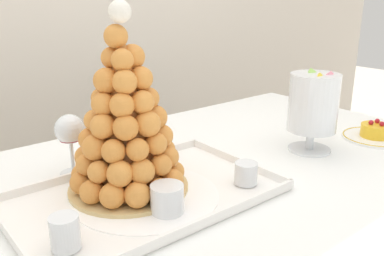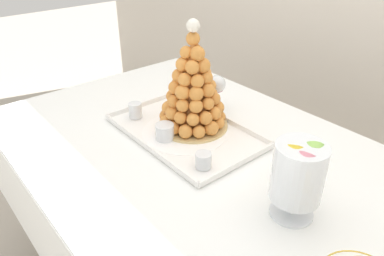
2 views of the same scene
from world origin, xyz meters
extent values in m
cylinder|color=brown|center=(0.69, 0.40, 0.38)|extent=(0.04, 0.04, 0.76)
cube|color=brown|center=(0.00, 0.00, 0.77)|extent=(1.50, 0.93, 0.02)
cube|color=white|center=(0.00, 0.00, 0.78)|extent=(1.56, 0.99, 0.00)
cube|color=white|center=(0.00, 0.49, 0.59)|extent=(1.56, 0.01, 0.37)
cube|color=white|center=(0.78, 0.00, 0.59)|extent=(0.01, 0.99, 0.37)
cube|color=white|center=(-0.14, 0.03, 0.79)|extent=(0.52, 0.32, 0.01)
cube|color=white|center=(-0.14, -0.13, 0.80)|extent=(0.52, 0.01, 0.02)
cube|color=white|center=(-0.14, 0.19, 0.80)|extent=(0.52, 0.01, 0.02)
cube|color=white|center=(-0.40, 0.03, 0.80)|extent=(0.01, 0.32, 0.02)
cube|color=white|center=(0.12, 0.03, 0.80)|extent=(0.01, 0.32, 0.02)
cylinder|color=white|center=(-0.14, 0.03, 0.79)|extent=(0.30, 0.30, 0.00)
cylinder|color=tan|center=(-0.15, 0.08, 0.79)|extent=(0.25, 0.25, 0.01)
cone|color=#B86C2E|center=(-0.15, 0.08, 0.96)|extent=(0.16, 0.16, 0.32)
sphere|color=orange|center=(-0.06, 0.08, 0.82)|extent=(0.05, 0.05, 0.05)
sphere|color=orange|center=(-0.07, 0.12, 0.82)|extent=(0.04, 0.04, 0.04)
sphere|color=orange|center=(-0.10, 0.16, 0.82)|extent=(0.04, 0.04, 0.04)
sphere|color=orange|center=(-0.14, 0.17, 0.82)|extent=(0.04, 0.04, 0.04)
sphere|color=orange|center=(-0.19, 0.17, 0.82)|extent=(0.05, 0.05, 0.05)
sphere|color=orange|center=(-0.22, 0.14, 0.82)|extent=(0.05, 0.05, 0.05)
sphere|color=orange|center=(-0.25, 0.10, 0.82)|extent=(0.05, 0.05, 0.05)
sphere|color=orange|center=(-0.25, 0.05, 0.82)|extent=(0.05, 0.05, 0.05)
sphere|color=orange|center=(-0.22, 0.01, 0.82)|extent=(0.05, 0.05, 0.05)
sphere|color=orange|center=(-0.19, -0.01, 0.82)|extent=(0.05, 0.05, 0.05)
sphere|color=orange|center=(-0.14, -0.02, 0.82)|extent=(0.05, 0.05, 0.05)
sphere|color=orange|center=(-0.10, 0.00, 0.82)|extent=(0.05, 0.05, 0.05)
sphere|color=orange|center=(-0.07, 0.03, 0.82)|extent=(0.04, 0.04, 0.04)
sphere|color=#DC8C3D|center=(-0.07, 0.11, 0.86)|extent=(0.05, 0.05, 0.05)
sphere|color=orange|center=(-0.10, 0.14, 0.86)|extent=(0.05, 0.05, 0.05)
sphere|color=orange|center=(-0.14, 0.16, 0.86)|extent=(0.04, 0.04, 0.04)
sphere|color=orange|center=(-0.18, 0.16, 0.86)|extent=(0.04, 0.04, 0.04)
sphere|color=orange|center=(-0.22, 0.13, 0.86)|extent=(0.05, 0.05, 0.05)
sphere|color=orange|center=(-0.24, 0.09, 0.86)|extent=(0.04, 0.04, 0.04)
sphere|color=orange|center=(-0.23, 0.05, 0.86)|extent=(0.04, 0.04, 0.04)
sphere|color=orange|center=(-0.21, 0.01, 0.86)|extent=(0.05, 0.05, 0.05)
sphere|color=orange|center=(-0.17, 0.00, 0.86)|extent=(0.05, 0.05, 0.05)
sphere|color=orange|center=(-0.12, 0.00, 0.86)|extent=(0.04, 0.04, 0.04)
sphere|color=#DC8C3D|center=(-0.09, 0.02, 0.86)|extent=(0.04, 0.04, 0.04)
sphere|color=orange|center=(-0.07, 0.06, 0.86)|extent=(0.05, 0.05, 0.05)
sphere|color=orange|center=(-0.10, 0.12, 0.90)|extent=(0.05, 0.05, 0.05)
sphere|color=orange|center=(-0.14, 0.15, 0.90)|extent=(0.04, 0.04, 0.04)
sphere|color=orange|center=(-0.18, 0.14, 0.90)|extent=(0.05, 0.05, 0.05)
sphere|color=orange|center=(-0.21, 0.12, 0.90)|extent=(0.05, 0.05, 0.05)
sphere|color=orange|center=(-0.22, 0.07, 0.90)|extent=(0.05, 0.05, 0.05)
sphere|color=orange|center=(-0.21, 0.03, 0.90)|extent=(0.05, 0.05, 0.05)
sphere|color=orange|center=(-0.17, 0.01, 0.90)|extent=(0.04, 0.04, 0.04)
sphere|color=orange|center=(-0.13, 0.01, 0.90)|extent=(0.04, 0.04, 0.04)
sphere|color=orange|center=(-0.09, 0.04, 0.90)|extent=(0.05, 0.05, 0.05)
sphere|color=orange|center=(-0.08, 0.08, 0.90)|extent=(0.04, 0.04, 0.04)
sphere|color=orange|center=(-0.12, 0.13, 0.94)|extent=(0.04, 0.04, 0.04)
sphere|color=orange|center=(-0.17, 0.14, 0.94)|extent=(0.05, 0.05, 0.05)
sphere|color=#DC8C3D|center=(-0.20, 0.11, 0.94)|extent=(0.04, 0.04, 0.04)
sphere|color=orange|center=(-0.21, 0.06, 0.94)|extent=(0.05, 0.05, 0.05)
sphere|color=orange|center=(-0.18, 0.03, 0.94)|extent=(0.05, 0.05, 0.05)
sphere|color=orange|center=(-0.14, 0.02, 0.94)|extent=(0.05, 0.05, 0.05)
sphere|color=orange|center=(-0.10, 0.05, 0.94)|extent=(0.05, 0.05, 0.05)
sphere|color=orange|center=(-0.10, 0.09, 0.94)|extent=(0.05, 0.05, 0.05)
sphere|color=orange|center=(-0.15, 0.12, 0.98)|extent=(0.04, 0.04, 0.04)
sphere|color=orange|center=(-0.18, 0.11, 0.98)|extent=(0.04, 0.04, 0.04)
sphere|color=orange|center=(-0.20, 0.08, 0.98)|extent=(0.05, 0.05, 0.05)
sphere|color=orange|center=(-0.18, 0.04, 0.98)|extent=(0.05, 0.05, 0.05)
sphere|color=orange|center=(-0.14, 0.03, 0.98)|extent=(0.05, 0.05, 0.05)
sphere|color=orange|center=(-0.11, 0.06, 0.98)|extent=(0.05, 0.05, 0.05)
sphere|color=#DC8C3D|center=(-0.11, 0.10, 0.98)|extent=(0.04, 0.04, 0.04)
sphere|color=orange|center=(-0.16, 0.11, 1.02)|extent=(0.04, 0.04, 0.04)
sphere|color=orange|center=(-0.19, 0.08, 1.02)|extent=(0.05, 0.05, 0.05)
sphere|color=orange|center=(-0.17, 0.05, 1.02)|extent=(0.05, 0.05, 0.05)
sphere|color=orange|center=(-0.13, 0.05, 1.02)|extent=(0.05, 0.05, 0.05)
sphere|color=orange|center=(-0.12, 0.09, 1.02)|extent=(0.05, 0.05, 0.05)
sphere|color=orange|center=(-0.16, 0.10, 1.06)|extent=(0.04, 0.04, 0.04)
sphere|color=orange|center=(-0.16, 0.06, 1.06)|extent=(0.04, 0.04, 0.04)
sphere|color=orange|center=(-0.13, 0.08, 1.06)|extent=(0.05, 0.05, 0.05)
sphere|color=orange|center=(-0.16, 0.08, 1.10)|extent=(0.05, 0.05, 0.05)
sphere|color=white|center=(-0.15, 0.08, 1.15)|extent=(0.04, 0.04, 0.04)
cylinder|color=silver|center=(-0.34, -0.04, 0.82)|extent=(0.05, 0.05, 0.06)
cylinder|color=#F4EAC6|center=(-0.34, -0.04, 0.80)|extent=(0.04, 0.04, 0.02)
cylinder|color=white|center=(-0.34, -0.04, 0.82)|extent=(0.04, 0.04, 0.02)
sphere|color=brown|center=(-0.34, -0.04, 0.84)|extent=(0.01, 0.01, 0.01)
cylinder|color=silver|center=(-0.15, -0.05, 0.82)|extent=(0.06, 0.06, 0.05)
cylinder|color=brown|center=(-0.15, -0.05, 0.80)|extent=(0.06, 0.06, 0.02)
cylinder|color=#8C603D|center=(-0.15, -0.05, 0.82)|extent=(0.06, 0.06, 0.02)
sphere|color=brown|center=(-0.14, -0.05, 0.83)|extent=(0.02, 0.02, 0.02)
cylinder|color=silver|center=(0.06, -0.06, 0.81)|extent=(0.05, 0.05, 0.05)
cylinder|color=gold|center=(0.06, -0.06, 0.80)|extent=(0.04, 0.04, 0.02)
cylinder|color=#EAC166|center=(0.06, -0.06, 0.82)|extent=(0.04, 0.04, 0.01)
sphere|color=brown|center=(0.05, -0.06, 0.83)|extent=(0.01, 0.01, 0.01)
cylinder|color=white|center=(0.34, -0.01, 0.79)|extent=(0.11, 0.11, 0.01)
cylinder|color=white|center=(0.34, -0.01, 0.81)|extent=(0.02, 0.02, 0.05)
cylinder|color=white|center=(0.34, -0.01, 0.91)|extent=(0.13, 0.13, 0.15)
cylinder|color=#E54C47|center=(0.37, -0.01, 0.85)|extent=(0.05, 0.05, 0.04)
cylinder|color=#D199D8|center=(0.34, 0.01, 0.85)|extent=(0.06, 0.04, 0.06)
cylinder|color=#F9A54C|center=(0.32, -0.02, 0.85)|extent=(0.05, 0.05, 0.04)
cylinder|color=#72B2E0|center=(0.34, -0.04, 0.85)|extent=(0.06, 0.05, 0.06)
cylinder|color=#E54C47|center=(0.35, -0.01, 0.87)|extent=(0.05, 0.04, 0.05)
cylinder|color=#E54C47|center=(0.32, 0.00, 0.87)|extent=(0.05, 0.04, 0.05)
cylinder|color=pink|center=(0.34, -0.03, 0.87)|extent=(0.06, 0.04, 0.06)
cylinder|color=brown|center=(0.36, 0.02, 0.89)|extent=(0.06, 0.05, 0.05)
cylinder|color=#9ED860|center=(0.31, -0.02, 0.89)|extent=(0.06, 0.04, 0.06)
cylinder|color=#72B2E0|center=(0.36, -0.03, 0.89)|extent=(0.05, 0.05, 0.03)
cylinder|color=#E54C47|center=(0.33, 0.01, 0.91)|extent=(0.05, 0.05, 0.04)
cylinder|color=#E54C47|center=(0.33, -0.02, 0.91)|extent=(0.05, 0.05, 0.05)
cylinder|color=#F9A54C|center=(0.34, -0.02, 0.91)|extent=(0.05, 0.04, 0.05)
cylinder|color=yellow|center=(0.36, -0.01, 0.91)|extent=(0.05, 0.05, 0.05)
cylinder|color=#E54C47|center=(0.33, 0.00, 0.93)|extent=(0.05, 0.05, 0.05)
cylinder|color=#72B2E0|center=(0.33, -0.02, 0.93)|extent=(0.06, 0.05, 0.06)
cylinder|color=#D199D8|center=(0.36, -0.02, 0.93)|extent=(0.05, 0.05, 0.02)
cylinder|color=brown|center=(0.36, 0.01, 0.93)|extent=(0.05, 0.05, 0.02)
cylinder|color=#72B2E0|center=(0.31, -0.01, 0.95)|extent=(0.07, 0.05, 0.07)
cylinder|color=#F9A54C|center=(0.36, -0.04, 0.95)|extent=(0.06, 0.05, 0.05)
cylinder|color=#E54C47|center=(0.36, 0.00, 0.95)|extent=(0.06, 0.04, 0.06)
cylinder|color=yellow|center=(0.33, -0.02, 0.97)|extent=(0.06, 0.05, 0.06)
cylinder|color=pink|center=(0.37, -0.03, 0.97)|extent=(0.06, 0.05, 0.06)
cylinder|color=#9ED860|center=(0.36, 0.02, 0.97)|extent=(0.07, 0.05, 0.07)
cylinder|color=white|center=(0.57, -0.07, 0.79)|extent=(0.18, 0.18, 0.01)
torus|color=gold|center=(0.57, -0.07, 0.79)|extent=(0.18, 0.18, 0.00)
cylinder|color=yellow|center=(0.57, -0.07, 0.81)|extent=(0.08, 0.08, 0.04)
sphere|color=#A51923|center=(0.58, -0.07, 0.83)|extent=(0.01, 0.01, 0.01)
sphere|color=#A51923|center=(0.55, -0.06, 0.83)|extent=(0.01, 0.01, 0.01)
sphere|color=#A51923|center=(0.57, -0.09, 0.83)|extent=(0.01, 0.01, 0.01)
cylinder|color=silver|center=(-0.20, 0.24, 0.78)|extent=(0.06, 0.06, 0.00)
cylinder|color=silver|center=(-0.20, 0.24, 0.82)|extent=(0.01, 0.01, 0.07)
sphere|color=silver|center=(-0.20, 0.24, 0.89)|extent=(0.07, 0.07, 0.07)
cylinder|color=maroon|center=(-0.20, 0.24, 0.88)|extent=(0.05, 0.05, 0.03)
camera|label=1|loc=(-0.54, -0.62, 1.18)|focal=38.87mm
camera|label=2|loc=(0.72, -0.65, 1.44)|focal=34.32mm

